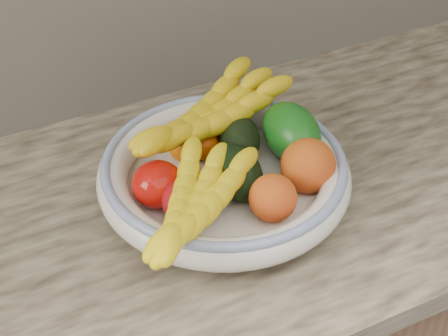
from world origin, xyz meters
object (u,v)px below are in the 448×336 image
Objects in this scene: fruit_bowl at (224,174)px; banana_bunch_front at (194,210)px; green_mango at (291,132)px; banana_bunch_back at (208,121)px.

fruit_bowl is 1.30× the size of banana_bunch_front.
fruit_bowl is at bearing -1.90° from banana_bunch_front.
banana_bunch_back is at bearing 148.77° from green_mango.
green_mango reaches higher than banana_bunch_front.
fruit_bowl is 0.13m from banana_bunch_front.
fruit_bowl is at bearing -120.68° from banana_bunch_back.
fruit_bowl is 0.10m from banana_bunch_back.
banana_bunch_back is 0.20m from banana_bunch_front.
banana_bunch_front is at bearing -135.71° from fruit_bowl.
banana_bunch_back reaches higher than green_mango.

